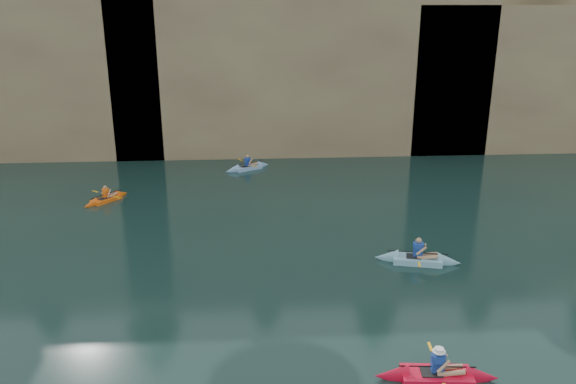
{
  "coord_description": "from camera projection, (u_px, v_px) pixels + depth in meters",
  "views": [
    {
      "loc": [
        -1.42,
        -13.68,
        9.42
      ],
      "look_at": [
        -0.14,
        5.53,
        3.0
      ],
      "focal_mm": 35.0,
      "sensor_mm": 36.0,
      "label": 1
    }
  ],
  "objects": [
    {
      "name": "cliff",
      "position": [
        268.0,
        53.0,
        42.51
      ],
      "size": [
        70.0,
        16.0,
        12.0
      ],
      "primitive_type": "cube",
      "color": "tan",
      "rests_on": "ground"
    },
    {
      "name": "kayaker_ltblue_near",
      "position": [
        417.0,
        259.0,
        21.55
      ],
      "size": [
        3.33,
        2.46,
        1.28
      ],
      "rotation": [
        0.0,
        0.0,
        -0.24
      ],
      "color": "#7EBAD3",
      "rests_on": "ground"
    },
    {
      "name": "kayaker_orange",
      "position": [
        106.0,
        199.0,
        28.35
      ],
      "size": [
        2.15,
        2.53,
        1.03
      ],
      "rotation": [
        0.0,
        0.0,
        0.91
      ],
      "color": "#FF5F10",
      "rests_on": "ground"
    },
    {
      "name": "sea_cave_center",
      "position": [
        211.0,
        133.0,
        36.03
      ],
      "size": [
        3.5,
        1.0,
        3.2
      ],
      "primitive_type": "cube",
      "color": "black",
      "rests_on": "ground"
    },
    {
      "name": "cliff_slab_center",
      "position": [
        304.0,
        67.0,
        35.73
      ],
      "size": [
        24.0,
        2.4,
        11.4
      ],
      "primitive_type": "cube",
      "color": "#96855B",
      "rests_on": "ground"
    },
    {
      "name": "sea_cave_east",
      "position": [
        426.0,
        121.0,
        36.71
      ],
      "size": [
        5.0,
        1.0,
        4.5
      ],
      "primitive_type": "cube",
      "color": "black",
      "rests_on": "ground"
    },
    {
      "name": "kayaker_ltblue_mid",
      "position": [
        248.0,
        167.0,
        33.85
      ],
      "size": [
        2.91,
        2.08,
        1.13
      ],
      "rotation": [
        0.0,
        0.0,
        0.53
      ],
      "color": "#82ACDA",
      "rests_on": "ground"
    },
    {
      "name": "main_kayaker",
      "position": [
        437.0,
        375.0,
        14.77
      ],
      "size": [
        3.32,
        2.23,
        1.21
      ],
      "rotation": [
        0.0,
        0.0,
        -0.1
      ],
      "color": "red",
      "rests_on": "ground"
    },
    {
      "name": "ground",
      "position": [
        306.0,
        352.0,
        16.01
      ],
      "size": [
        160.0,
        160.0,
        0.0
      ],
      "primitive_type": "plane",
      "color": "black",
      "rests_on": "ground"
    }
  ]
}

